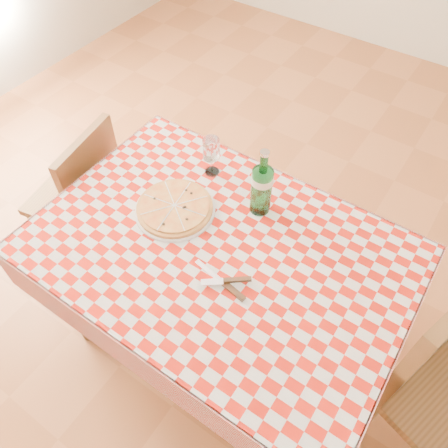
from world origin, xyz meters
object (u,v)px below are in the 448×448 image
object	(u,v)px
chair_far	(83,192)
water_bottle	(262,182)
pizza_plate	(175,207)
dining_table	(219,264)
wine_glass	(211,156)

from	to	relation	value
chair_far	water_bottle	xyz separation A→B (m)	(0.86, 0.16, 0.43)
pizza_plate	chair_far	bearing A→B (deg)	177.76
pizza_plate	water_bottle	size ratio (longest dim) A/B	1.06
dining_table	water_bottle	distance (m)	0.34
pizza_plate	wine_glass	xyz separation A→B (m)	(-0.00, 0.24, 0.06)
chair_far	wine_glass	world-z (taller)	wine_glass
pizza_plate	water_bottle	bearing A→B (deg)	35.92
chair_far	wine_glass	bearing A→B (deg)	-170.03
dining_table	chair_far	distance (m)	0.86
chair_far	pizza_plate	xyz separation A→B (m)	(0.60, -0.02, 0.30)
pizza_plate	wine_glass	size ratio (longest dim) A/B	1.81
chair_far	wine_glass	size ratio (longest dim) A/B	4.99
pizza_plate	water_bottle	xyz separation A→B (m)	(0.25, 0.18, 0.12)
dining_table	chair_far	world-z (taller)	chair_far
chair_far	pizza_plate	world-z (taller)	chair_far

